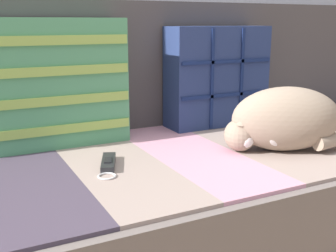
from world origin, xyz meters
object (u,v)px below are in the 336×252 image
at_px(sleeping_cat, 283,121).
at_px(game_remote_far, 108,164).
at_px(throw_pillow_striped, 51,83).
at_px(throw_pillow_quilted, 217,76).
at_px(couch, 214,199).

bearing_deg(sleeping_cat, game_remote_far, 169.44).
bearing_deg(sleeping_cat, throw_pillow_striped, 148.10).
bearing_deg(throw_pillow_quilted, game_remote_far, -152.33).
bearing_deg(throw_pillow_quilted, throw_pillow_striped, -179.96).
xyz_separation_m(throw_pillow_striped, sleeping_cat, (0.62, -0.38, -0.11)).
relative_size(throw_pillow_striped, sleeping_cat, 1.20).
relative_size(couch, throw_pillow_quilted, 5.23).
distance_m(couch, sleeping_cat, 0.36).
relative_size(throw_pillow_quilted, throw_pillow_striped, 0.84).
bearing_deg(sleeping_cat, couch, 131.16).
bearing_deg(throw_pillow_striped, sleeping_cat, -31.90).
xyz_separation_m(couch, throw_pillow_striped, (-0.48, 0.23, 0.40)).
relative_size(throw_pillow_quilted, sleeping_cat, 1.01).
bearing_deg(sleeping_cat, throw_pillow_quilted, 88.49).
xyz_separation_m(couch, sleeping_cat, (0.14, -0.16, 0.29)).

